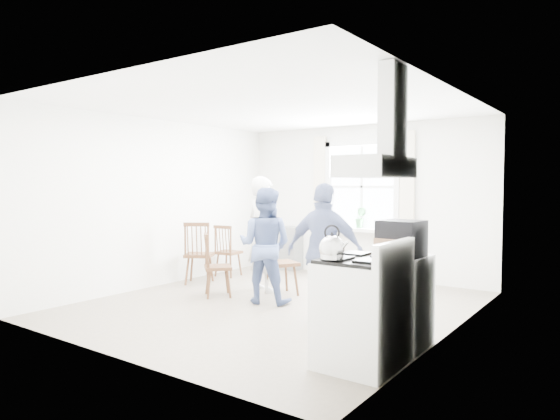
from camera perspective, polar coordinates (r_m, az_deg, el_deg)
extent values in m
cube|color=gray|center=(6.72, -0.34, -10.83)|extent=(4.62, 5.12, 0.02)
cube|color=silver|center=(8.70, 9.47, 1.00)|extent=(4.62, 0.04, 2.64)
cube|color=silver|center=(4.74, -18.58, -0.75)|extent=(4.62, 0.04, 2.64)
cube|color=silver|center=(8.08, -13.48, 0.81)|extent=(0.04, 5.12, 2.64)
cube|color=silver|center=(5.52, 19.09, -0.25)|extent=(0.04, 5.12, 2.64)
cube|color=white|center=(6.61, -0.35, 11.82)|extent=(4.62, 5.12, 0.02)
cube|color=white|center=(8.66, 9.38, 2.65)|extent=(1.20, 0.02, 1.40)
cube|color=silver|center=(8.66, 9.33, 7.58)|extent=(1.38, 0.09, 0.09)
cube|color=silver|center=(8.67, 9.25, -2.28)|extent=(1.38, 0.09, 0.09)
cube|color=silver|center=(8.94, 5.58, 2.68)|extent=(0.09, 0.09, 1.58)
cube|color=silver|center=(8.37, 13.25, 2.60)|extent=(0.09, 0.09, 1.58)
cube|color=silver|center=(8.60, 9.03, -2.22)|extent=(1.38, 0.24, 0.06)
cube|color=beige|center=(9.02, 4.57, 3.01)|extent=(0.24, 0.05, 1.70)
cube|color=beige|center=(8.29, 14.34, 2.93)|extent=(0.24, 0.05, 1.70)
cube|color=silver|center=(4.33, 10.86, 4.83)|extent=(0.45, 0.76, 0.18)
cube|color=silver|center=(4.31, 12.77, 11.09)|extent=(0.14, 0.30, 0.76)
cube|color=gray|center=(9.32, 1.13, -4.38)|extent=(0.40, 0.30, 0.80)
cube|color=white|center=(4.53, 9.35, -11.59)|extent=(0.65, 0.76, 0.92)
cube|color=black|center=(4.43, 9.40, -5.64)|extent=(0.61, 0.72, 0.03)
cube|color=white|center=(4.30, 12.95, -4.80)|extent=(0.06, 0.76, 0.20)
cylinder|color=silver|center=(4.63, 5.51, -8.19)|extent=(0.02, 0.61, 0.02)
sphere|color=silver|center=(4.23, 5.95, -4.36)|extent=(0.22, 0.22, 0.22)
cylinder|color=silver|center=(4.23, 5.94, -5.24)|extent=(0.20, 0.20, 0.04)
torus|color=black|center=(4.21, 5.96, -2.60)|extent=(0.14, 0.06, 0.14)
cube|color=silver|center=(5.12, 13.65, -10.04)|extent=(0.50, 0.55, 0.90)
cube|color=black|center=(4.94, 13.69, -4.12)|extent=(0.41, 0.38, 0.18)
cube|color=black|center=(4.92, 13.71, -2.10)|extent=(0.41, 0.38, 0.16)
cube|color=#946747|center=(4.87, 12.64, -4.24)|extent=(0.32, 0.27, 0.18)
cube|color=#462916|center=(8.72, -5.93, -4.85)|extent=(0.42, 0.40, 0.05)
cube|color=#462916|center=(8.56, -6.58, -3.35)|extent=(0.37, 0.09, 0.49)
cylinder|color=#462916|center=(8.75, -5.92, -6.24)|extent=(0.03, 0.03, 0.39)
cube|color=#462916|center=(7.18, -7.10, -6.52)|extent=(0.53, 0.53, 0.05)
cube|color=#462916|center=(7.13, -8.44, -4.58)|extent=(0.31, 0.29, 0.49)
cylinder|color=#462916|center=(7.22, -7.09, -8.20)|extent=(0.03, 0.03, 0.39)
cube|color=#462916|center=(8.13, -9.21, -5.10)|extent=(0.58, 0.57, 0.05)
cube|color=#462916|center=(7.92, -9.52, -3.32)|extent=(0.38, 0.27, 0.55)
cylinder|color=#462916|center=(8.17, -9.20, -6.76)|extent=(0.04, 0.04, 0.44)
imported|color=silver|center=(7.42, -1.97, -2.74)|extent=(0.78, 0.78, 1.71)
imported|color=#4C5E8E|center=(6.70, -1.73, -4.06)|extent=(0.93, 0.93, 1.55)
imported|color=navy|center=(5.83, 5.14, -4.83)|extent=(1.07, 1.07, 1.61)
imported|color=#32723A|center=(8.55, 9.18, -0.85)|extent=(0.22, 0.22, 0.36)
cube|color=#462916|center=(7.22, 0.19, -6.13)|extent=(0.56, 0.56, 0.05)
cube|color=#462916|center=(7.11, -1.13, -4.07)|extent=(0.38, 0.25, 0.54)
cylinder|color=#462916|center=(7.26, 0.19, -7.96)|extent=(0.04, 0.04, 0.43)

